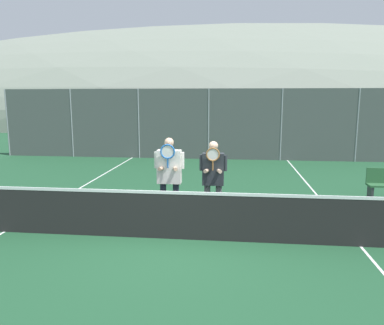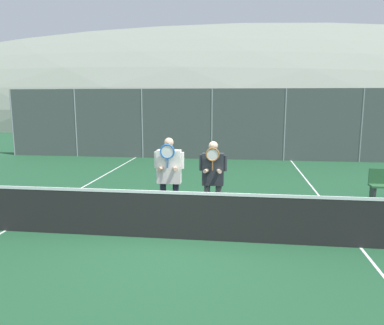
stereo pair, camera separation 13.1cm
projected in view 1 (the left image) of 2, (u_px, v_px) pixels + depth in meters
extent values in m
plane|color=#1E4C2D|center=(173.00, 239.00, 7.09)|extent=(120.00, 120.00, 0.00)
ellipsoid|color=gray|center=(227.00, 115.00, 60.66)|extent=(128.46, 71.37, 24.98)
cube|color=beige|center=(228.00, 118.00, 23.35)|extent=(19.65, 5.00, 2.80)
cube|color=#3D4247|center=(229.00, 93.00, 23.08)|extent=(20.15, 5.50, 0.36)
cylinder|color=gray|center=(7.00, 123.00, 17.21)|extent=(0.06, 0.06, 3.04)
cylinder|color=gray|center=(72.00, 123.00, 16.86)|extent=(0.06, 0.06, 3.04)
cylinder|color=gray|center=(139.00, 124.00, 16.52)|extent=(0.06, 0.06, 3.04)
cylinder|color=gray|center=(208.00, 124.00, 16.18)|extent=(0.06, 0.06, 3.04)
cylinder|color=gray|center=(281.00, 125.00, 15.84)|extent=(0.06, 0.06, 3.04)
cylinder|color=gray|center=(357.00, 125.00, 15.50)|extent=(0.06, 0.06, 3.04)
cube|color=#4C5451|center=(208.00, 124.00, 16.18)|extent=(18.56, 0.02, 3.04)
cube|color=black|center=(173.00, 217.00, 7.02)|extent=(9.00, 0.02, 0.88)
cube|color=white|center=(173.00, 193.00, 6.94)|extent=(9.00, 0.03, 0.06)
cube|color=white|center=(70.00, 194.00, 10.41)|extent=(0.05, 16.00, 0.01)
cube|color=white|center=(322.00, 201.00, 9.65)|extent=(0.05, 16.00, 0.01)
cylinder|color=#232838|center=(163.00, 203.00, 7.92)|extent=(0.13, 0.13, 0.88)
cylinder|color=#232838|center=(176.00, 203.00, 7.89)|extent=(0.13, 0.13, 0.88)
cube|color=white|center=(169.00, 167.00, 7.78)|extent=(0.50, 0.22, 0.70)
sphere|color=tan|center=(169.00, 142.00, 7.69)|extent=(0.19, 0.19, 0.19)
cylinder|color=white|center=(156.00, 160.00, 7.78)|extent=(0.08, 0.08, 0.34)
cylinder|color=white|center=(182.00, 160.00, 7.72)|extent=(0.08, 0.08, 0.34)
cylinder|color=tan|center=(163.00, 168.00, 7.70)|extent=(0.16, 0.27, 0.08)
cylinder|color=tan|center=(175.00, 168.00, 7.68)|extent=(0.16, 0.27, 0.08)
cylinder|color=#1E5BAD|center=(168.00, 163.00, 7.58)|extent=(0.03, 0.03, 0.20)
torus|color=#1E5BAD|center=(168.00, 152.00, 7.54)|extent=(0.31, 0.03, 0.31)
cylinder|color=silver|center=(168.00, 152.00, 7.54)|extent=(0.25, 0.00, 0.25)
cylinder|color=#56565B|center=(207.00, 204.00, 7.91)|extent=(0.13, 0.13, 0.85)
cylinder|color=#56565B|center=(219.00, 204.00, 7.88)|extent=(0.13, 0.13, 0.85)
cube|color=#282D33|center=(213.00, 169.00, 7.77)|extent=(0.44, 0.22, 0.67)
sphere|color=#DBB293|center=(213.00, 146.00, 7.69)|extent=(0.19, 0.19, 0.19)
cylinder|color=#282D33|center=(201.00, 163.00, 7.77)|extent=(0.08, 0.08, 0.33)
cylinder|color=#282D33|center=(225.00, 163.00, 7.72)|extent=(0.08, 0.08, 0.33)
cylinder|color=#DBB293|center=(208.00, 170.00, 7.70)|extent=(0.16, 0.27, 0.08)
cylinder|color=#DBB293|center=(218.00, 171.00, 7.67)|extent=(0.16, 0.27, 0.08)
cylinder|color=#936033|center=(213.00, 165.00, 7.57)|extent=(0.03, 0.03, 0.20)
torus|color=#936033|center=(213.00, 154.00, 7.54)|extent=(0.28, 0.03, 0.28)
cylinder|color=silver|center=(213.00, 154.00, 7.54)|extent=(0.23, 0.00, 0.23)
cube|color=silver|center=(120.00, 136.00, 19.38)|extent=(4.32, 1.89, 0.82)
cube|color=#2D3842|center=(119.00, 121.00, 19.26)|extent=(2.37, 1.74, 0.67)
cylinder|color=black|center=(142.00, 146.00, 18.35)|extent=(0.60, 0.16, 0.60)
cylinder|color=black|center=(151.00, 142.00, 20.24)|extent=(0.60, 0.16, 0.60)
cylinder|color=black|center=(87.00, 146.00, 18.66)|extent=(0.60, 0.16, 0.60)
cylinder|color=black|center=(101.00, 141.00, 20.55)|extent=(0.60, 0.16, 0.60)
cube|color=black|center=(212.00, 136.00, 19.03)|extent=(4.11, 1.83, 0.83)
cube|color=#2D3842|center=(213.00, 121.00, 18.90)|extent=(2.26, 1.68, 0.68)
cylinder|color=black|center=(239.00, 147.00, 18.04)|extent=(0.60, 0.16, 0.60)
cylinder|color=black|center=(238.00, 143.00, 19.87)|extent=(0.60, 0.16, 0.60)
cylinder|color=black|center=(184.00, 146.00, 18.33)|extent=(0.60, 0.16, 0.60)
cylinder|color=black|center=(189.00, 142.00, 20.16)|extent=(0.60, 0.16, 0.60)
cube|color=#B2B7BC|center=(310.00, 138.00, 18.16)|extent=(4.30, 1.74, 0.84)
cube|color=#2D3842|center=(311.00, 122.00, 18.03)|extent=(2.36, 1.60, 0.69)
cylinder|color=black|center=(345.00, 150.00, 17.21)|extent=(0.60, 0.16, 0.60)
cylinder|color=black|center=(335.00, 145.00, 18.95)|extent=(0.60, 0.16, 0.60)
cylinder|color=black|center=(283.00, 149.00, 17.51)|extent=(0.60, 0.16, 0.60)
cylinder|color=black|center=(279.00, 144.00, 19.26)|extent=(0.60, 0.16, 0.60)
cylinder|color=black|center=(375.00, 145.00, 19.05)|extent=(0.60, 0.16, 0.60)
cube|color=#333338|center=(370.00, 194.00, 9.67)|extent=(0.06, 0.32, 0.40)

